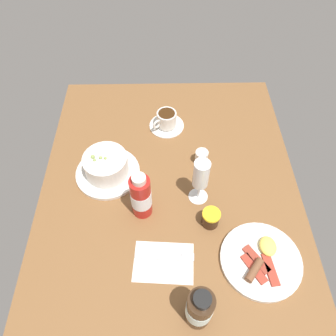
# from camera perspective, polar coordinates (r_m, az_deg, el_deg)

# --- Properties ---
(ground_plane) EXTENTS (1.10, 0.84, 0.03)m
(ground_plane) POSITION_cam_1_polar(r_m,az_deg,el_deg) (1.06, 0.35, -4.76)
(ground_plane) COLOR brown
(porridge_bowl) EXTENTS (0.21, 0.21, 0.09)m
(porridge_bowl) POSITION_cam_1_polar(r_m,az_deg,el_deg) (1.07, -10.86, 0.30)
(porridge_bowl) COLOR silver
(porridge_bowl) RESTS_ON ground_plane
(cutlery_setting) EXTENTS (0.13, 0.18, 0.01)m
(cutlery_setting) POSITION_cam_1_polar(r_m,az_deg,el_deg) (0.94, -0.47, -16.35)
(cutlery_setting) COLOR silver
(cutlery_setting) RESTS_ON ground_plane
(coffee_cup) EXTENTS (0.13, 0.13, 0.07)m
(coffee_cup) POSITION_cam_1_polar(r_m,az_deg,el_deg) (1.21, -0.28, 8.40)
(coffee_cup) COLOR silver
(coffee_cup) RESTS_ON ground_plane
(creamer_jug) EXTENTS (0.05, 0.04, 0.06)m
(creamer_jug) POSITION_cam_1_polar(r_m,az_deg,el_deg) (1.10, 5.97, 1.98)
(creamer_jug) COLOR silver
(creamer_jug) RESTS_ON ground_plane
(wine_glass) EXTENTS (0.06, 0.06, 0.17)m
(wine_glass) POSITION_cam_1_polar(r_m,az_deg,el_deg) (0.95, 5.85, -1.43)
(wine_glass) COLOR white
(wine_glass) RESTS_ON ground_plane
(jam_jar) EXTENTS (0.05, 0.05, 0.06)m
(jam_jar) POSITION_cam_1_polar(r_m,az_deg,el_deg) (0.97, 7.57, -8.81)
(jam_jar) COLOR #361F11
(jam_jar) RESTS_ON ground_plane
(sauce_bottle_brown) EXTENTS (0.06, 0.06, 0.16)m
(sauce_bottle_brown) POSITION_cam_1_polar(r_m,az_deg,el_deg) (0.83, 5.59, -23.57)
(sauce_bottle_brown) COLOR #382314
(sauce_bottle_brown) RESTS_ON ground_plane
(sauce_bottle_red) EXTENTS (0.06, 0.06, 0.18)m
(sauce_bottle_red) POSITION_cam_1_polar(r_m,az_deg,el_deg) (0.94, -4.81, -5.05)
(sauce_bottle_red) COLOR #B21E19
(sauce_bottle_red) RESTS_ON ground_plane
(breakfast_plate) EXTENTS (0.23, 0.23, 0.04)m
(breakfast_plate) POSITION_cam_1_polar(r_m,az_deg,el_deg) (0.97, 16.15, -15.34)
(breakfast_plate) COLOR silver
(breakfast_plate) RESTS_ON ground_plane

